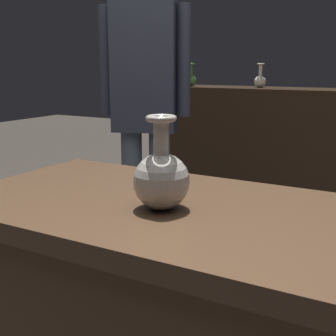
% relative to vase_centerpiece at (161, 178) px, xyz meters
% --- Properties ---
extents(back_display_shelf, '(2.60, 0.40, 0.99)m').
position_rel_vase_centerpiece_xyz_m(back_display_shelf, '(0.01, 2.25, -0.38)').
color(back_display_shelf, black).
rests_on(back_display_shelf, ground_plane).
extents(vase_centerpiece, '(0.14, 0.14, 0.23)m').
position_rel_vase_centerpiece_xyz_m(vase_centerpiece, '(0.00, 0.00, 0.00)').
color(vase_centerpiece, gray).
rests_on(vase_centerpiece, display_plinth).
extents(shelf_vase_far_left, '(0.08, 0.08, 0.17)m').
position_rel_vase_centerpiece_xyz_m(shelf_vase_far_left, '(-1.03, 2.19, 0.16)').
color(shelf_vase_far_left, '#477A38').
rests_on(shelf_vase_far_left, back_display_shelf).
extents(shelf_vase_left, '(0.08, 0.08, 0.17)m').
position_rel_vase_centerpiece_xyz_m(shelf_vase_left, '(-0.51, 2.25, 0.16)').
color(shelf_vase_left, silver).
rests_on(shelf_vase_left, back_display_shelf).
extents(visitor_near_left, '(0.44, 0.28, 1.65)m').
position_rel_vase_centerpiece_xyz_m(visitor_near_left, '(-0.72, 1.05, 0.09)').
color(visitor_near_left, slate).
rests_on(visitor_near_left, ground_plane).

